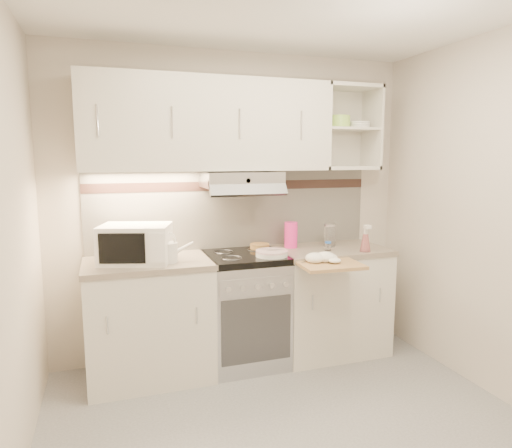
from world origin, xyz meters
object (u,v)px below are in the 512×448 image
spray_bottle (365,240)px  cutting_board (328,264)px  plate_stack (272,253)px  glass_jar (330,235)px  microwave (136,244)px  watering_can (169,251)px  electric_range (245,309)px  pink_pitcher (291,235)px

spray_bottle → cutting_board: spray_bottle is taller
plate_stack → glass_jar: 0.64m
microwave → glass_jar: microwave is taller
watering_can → spray_bottle: bearing=-10.5°
electric_range → spray_bottle: size_ratio=3.88×
electric_range → glass_jar: (0.77, 0.06, 0.55)m
glass_jar → pink_pitcher: bearing=168.9°
microwave → cutting_board: bearing=0.3°
microwave → plate_stack: bearing=9.3°
watering_can → spray_bottle: spray_bottle is taller
electric_range → microwave: 1.02m
electric_range → glass_jar: glass_jar is taller
spray_bottle → microwave: bearing=176.5°
plate_stack → cutting_board: size_ratio=0.55×
plate_stack → electric_range: bearing=138.8°
plate_stack → glass_jar: bearing=18.8°
microwave → pink_pitcher: size_ratio=2.61×
electric_range → glass_jar: 0.95m
microwave → spray_bottle: size_ratio=2.44×
plate_stack → spray_bottle: size_ratio=1.06×
cutting_board → microwave: bearing=166.8°
electric_range → cutting_board: electric_range is taller
spray_bottle → pink_pitcher: bearing=148.8°
electric_range → plate_stack: 0.52m
watering_can → pink_pitcher: 1.07m
pink_pitcher → spray_bottle: size_ratio=0.94×
plate_stack → cutting_board: bearing=-37.1°
watering_can → cutting_board: size_ratio=0.59×
pink_pitcher → plate_stack: bearing=-150.6°
electric_range → watering_can: bearing=-170.2°
electric_range → microwave: size_ratio=1.59×
glass_jar → spray_bottle: 0.33m
electric_range → cutting_board: size_ratio=2.01×
electric_range → watering_can: 0.81m
plate_stack → glass_jar: (0.60, 0.21, 0.08)m
spray_bottle → cutting_board: size_ratio=0.52×
electric_range → microwave: (-0.83, -0.02, 0.59)m
electric_range → cutting_board: bearing=-38.5°
microwave → cutting_board: microwave is taller
plate_stack → pink_pitcher: (0.27, 0.27, 0.09)m
microwave → pink_pitcher: 1.28m
microwave → spray_bottle: 1.79m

